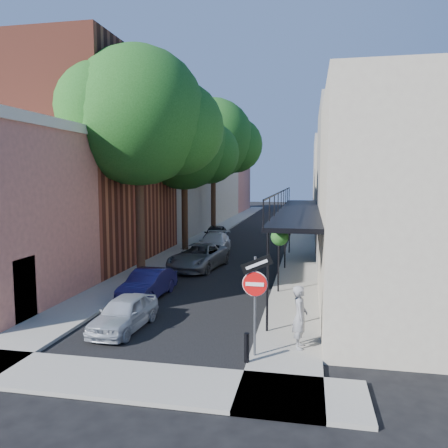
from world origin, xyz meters
The scene contains 18 objects.
ground centered at (0.00, 0.00, 0.00)m, with size 160.00×160.00×0.00m, color black.
road_surface centered at (0.00, 30.00, 0.01)m, with size 6.00×64.00×0.01m, color black.
sidewalk_left centered at (-4.00, 30.00, 0.06)m, with size 2.00×64.00×0.12m, color gray.
sidewalk_right centered at (4.00, 30.00, 0.06)m, with size 2.00×64.00×0.12m, color gray.
sidewalk_cross centered at (0.00, -1.00, 0.06)m, with size 12.00×2.00×0.12m, color gray.
buildings_left centered at (-9.30, 28.76, 4.94)m, with size 10.10×59.10×12.00m.
buildings_right centered at (8.99, 29.49, 4.42)m, with size 9.80×55.00×10.00m.
sign_post centered at (3.16, 0.97, 2.04)m, with size 0.89×0.17×2.99m.
bollard centered at (3.00, 0.50, 0.52)m, with size 0.14×0.14×0.80m, color black.
oak_near centered at (-3.37, 10.26, 7.88)m, with size 7.48×6.80×11.42m.
oak_mid centered at (-3.42, 18.23, 7.06)m, with size 6.60×6.00×10.20m.
oak_far centered at (-3.35, 27.27, 8.26)m, with size 7.70×7.00×11.90m.
parked_car_a centered at (-1.40, 2.54, 0.56)m, with size 1.33×3.32×1.13m, color #A8B0BA.
parked_car_b centered at (-2.02, 6.32, 0.60)m, with size 1.27×3.63×1.20m, color #181749.
parked_car_c centered at (-1.40, 12.46, 0.68)m, with size 2.25×4.88×1.36m, color slate.
parked_car_d centered at (-1.63, 17.49, 0.66)m, with size 1.86×4.58×1.33m, color silver.
parked_car_e centered at (-2.53, 22.07, 0.68)m, with size 1.61×3.99×1.36m, color black.
pedestrian centered at (4.36, 1.80, 1.04)m, with size 0.67×0.44×1.84m, color gray.
Camera 1 is at (4.57, -10.62, 5.04)m, focal length 35.00 mm.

